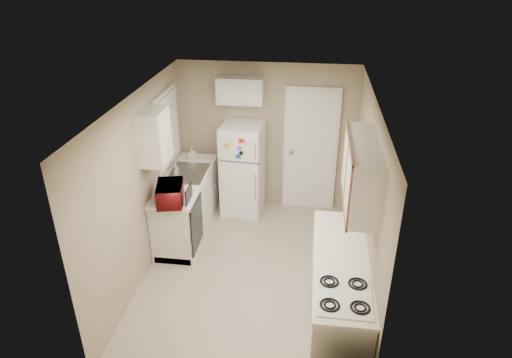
# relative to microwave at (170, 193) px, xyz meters

# --- Properties ---
(floor) EXTENTS (3.80, 3.80, 0.00)m
(floor) POSITION_rel_microwave_xyz_m (1.09, -0.16, -1.05)
(floor) COLOR beige
(floor) RESTS_ON ground
(ceiling) EXTENTS (3.80, 3.80, 0.00)m
(ceiling) POSITION_rel_microwave_xyz_m (1.09, -0.16, 1.35)
(ceiling) COLOR white
(ceiling) RESTS_ON floor
(wall_left) EXTENTS (3.80, 3.80, 0.00)m
(wall_left) POSITION_rel_microwave_xyz_m (-0.31, -0.16, 0.15)
(wall_left) COLOR tan
(wall_left) RESTS_ON floor
(wall_right) EXTENTS (3.80, 3.80, 0.00)m
(wall_right) POSITION_rel_microwave_xyz_m (2.49, -0.16, 0.15)
(wall_right) COLOR tan
(wall_right) RESTS_ON floor
(wall_back) EXTENTS (2.80, 2.80, 0.00)m
(wall_back) POSITION_rel_microwave_xyz_m (1.09, 1.74, 0.15)
(wall_back) COLOR tan
(wall_back) RESTS_ON floor
(wall_front) EXTENTS (2.80, 2.80, 0.00)m
(wall_front) POSITION_rel_microwave_xyz_m (1.09, -2.06, 0.15)
(wall_front) COLOR tan
(wall_front) RESTS_ON floor
(left_counter) EXTENTS (0.60, 1.80, 0.90)m
(left_counter) POSITION_rel_microwave_xyz_m (-0.01, 0.74, -0.60)
(left_counter) COLOR silver
(left_counter) RESTS_ON floor
(dishwasher) EXTENTS (0.03, 0.58, 0.72)m
(dishwasher) POSITION_rel_microwave_xyz_m (0.28, 0.14, -0.56)
(dishwasher) COLOR black
(dishwasher) RESTS_ON floor
(sink) EXTENTS (0.54, 0.74, 0.16)m
(sink) POSITION_rel_microwave_xyz_m (-0.01, 0.89, -0.19)
(sink) COLOR gray
(sink) RESTS_ON left_counter
(microwave) EXTENTS (0.54, 0.37, 0.33)m
(microwave) POSITION_rel_microwave_xyz_m (0.00, 0.00, 0.00)
(microwave) COLOR maroon
(microwave) RESTS_ON left_counter
(soap_bottle) EXTENTS (0.11, 0.12, 0.22)m
(soap_bottle) POSITION_rel_microwave_xyz_m (-0.06, 1.36, -0.05)
(soap_bottle) COLOR white
(soap_bottle) RESTS_ON left_counter
(window_blinds) EXTENTS (0.10, 0.98, 1.08)m
(window_blinds) POSITION_rel_microwave_xyz_m (-0.27, 0.89, 0.55)
(window_blinds) COLOR silver
(window_blinds) RESTS_ON wall_left
(upper_cabinet_left) EXTENTS (0.30, 0.45, 0.70)m
(upper_cabinet_left) POSITION_rel_microwave_xyz_m (-0.16, 0.06, 0.75)
(upper_cabinet_left) COLOR silver
(upper_cabinet_left) RESTS_ON wall_left
(refrigerator) EXTENTS (0.67, 0.65, 1.51)m
(refrigerator) POSITION_rel_microwave_xyz_m (0.74, 1.40, -0.29)
(refrigerator) COLOR white
(refrigerator) RESTS_ON floor
(cabinet_over_fridge) EXTENTS (0.70, 0.30, 0.40)m
(cabinet_over_fridge) POSITION_rel_microwave_xyz_m (0.69, 1.59, 0.95)
(cabinet_over_fridge) COLOR silver
(cabinet_over_fridge) RESTS_ON wall_back
(interior_door) EXTENTS (0.86, 0.06, 2.08)m
(interior_door) POSITION_rel_microwave_xyz_m (1.79, 1.70, -0.03)
(interior_door) COLOR white
(interior_door) RESTS_ON floor
(right_counter) EXTENTS (0.60, 2.00, 0.90)m
(right_counter) POSITION_rel_microwave_xyz_m (2.19, -0.96, -0.60)
(right_counter) COLOR silver
(right_counter) RESTS_ON floor
(stove) EXTENTS (0.54, 0.66, 0.79)m
(stove) POSITION_rel_microwave_xyz_m (2.19, -1.55, -0.65)
(stove) COLOR white
(stove) RESTS_ON floor
(upper_cabinet_right) EXTENTS (0.30, 1.20, 0.70)m
(upper_cabinet_right) POSITION_rel_microwave_xyz_m (2.34, -0.66, 0.75)
(upper_cabinet_right) COLOR silver
(upper_cabinet_right) RESTS_ON wall_right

